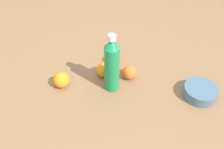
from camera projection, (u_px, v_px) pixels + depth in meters
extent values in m
plane|color=olive|center=(103.00, 87.00, 1.14)|extent=(2.40, 2.40, 0.00)
cylinder|color=#198C4C|center=(112.00, 69.00, 1.06)|extent=(0.07, 0.07, 0.23)
cone|color=#198C4C|center=(112.00, 44.00, 0.97)|extent=(0.07, 0.07, 0.04)
cylinder|color=white|center=(112.00, 38.00, 0.95)|extent=(0.03, 0.03, 0.02)
sphere|color=orange|center=(104.00, 70.00, 1.18)|extent=(0.07, 0.07, 0.07)
sphere|color=orange|center=(129.00, 72.00, 1.17)|extent=(0.07, 0.07, 0.07)
sphere|color=orange|center=(61.00, 80.00, 1.12)|extent=(0.07, 0.07, 0.07)
sphere|color=orange|center=(114.00, 58.00, 1.25)|extent=(0.06, 0.06, 0.06)
cylinder|color=slate|center=(200.00, 92.00, 1.09)|extent=(0.15, 0.15, 0.05)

